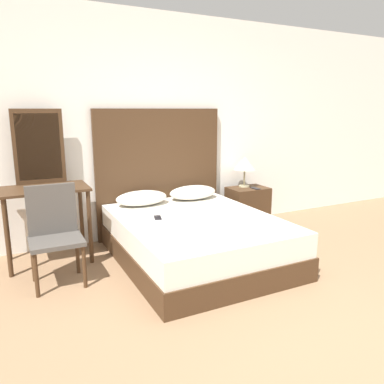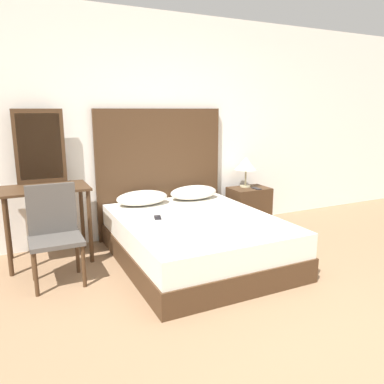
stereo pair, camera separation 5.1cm
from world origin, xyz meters
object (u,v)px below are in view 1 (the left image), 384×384
at_px(bed, 196,239).
at_px(table_lamp, 245,164).
at_px(phone_on_bed, 158,218).
at_px(chair, 54,229).
at_px(vanity_desk, 46,202).
at_px(nightstand, 247,207).
at_px(phone_on_nightstand, 255,188).

height_order(bed, table_lamp, table_lamp).
distance_m(bed, phone_on_bed, 0.47).
bearing_deg(chair, table_lamp, 14.96).
height_order(phone_on_bed, vanity_desk, vanity_desk).
distance_m(nightstand, table_lamp, 0.59).
xyz_separation_m(phone_on_bed, vanity_desk, (-1.02, 0.51, 0.17)).
bearing_deg(nightstand, vanity_desk, -178.18).
height_order(phone_on_bed, chair, chair).
relative_size(bed, vanity_desk, 2.30).
bearing_deg(vanity_desk, table_lamp, 3.51).
height_order(nightstand, table_lamp, table_lamp).
bearing_deg(bed, vanity_desk, 154.53).
relative_size(nightstand, chair, 0.60).
xyz_separation_m(phone_on_bed, phone_on_nightstand, (1.59, 0.50, 0.07)).
relative_size(nightstand, phone_on_nightstand, 3.56).
height_order(phone_on_bed, phone_on_nightstand, phone_on_nightstand).
xyz_separation_m(nightstand, phone_on_nightstand, (0.05, -0.09, 0.27)).
height_order(nightstand, chair, chair).
distance_m(table_lamp, chair, 2.65).
bearing_deg(table_lamp, chair, -165.04).
height_order(phone_on_nightstand, chair, chair).
bearing_deg(phone_on_bed, table_lamp, 23.53).
height_order(vanity_desk, chair, chair).
height_order(bed, nightstand, nightstand).
distance_m(phone_on_nightstand, vanity_desk, 2.61).
bearing_deg(vanity_desk, nightstand, 1.82).
relative_size(phone_on_nightstand, chair, 0.17).
height_order(bed, phone_on_nightstand, phone_on_nightstand).
relative_size(bed, table_lamp, 4.75).
height_order(table_lamp, chair, table_lamp).
height_order(phone_on_nightstand, vanity_desk, vanity_desk).
height_order(phone_on_bed, nightstand, nightstand).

